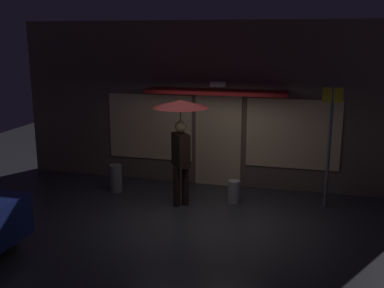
{
  "coord_description": "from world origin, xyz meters",
  "views": [
    {
      "loc": [
        2.04,
        -8.24,
        3.53
      ],
      "look_at": [
        -0.24,
        0.63,
        1.36
      ],
      "focal_mm": 42.88,
      "sensor_mm": 36.0,
      "label": 1
    }
  ],
  "objects_px": {
    "street_sign_post": "(330,138)",
    "sidewalk_bollard_2": "(116,178)",
    "person_with_umbrella": "(181,126)",
    "sidewalk_bollard": "(234,192)"
  },
  "relations": [
    {
      "from": "street_sign_post",
      "to": "sidewalk_bollard_2",
      "type": "bearing_deg",
      "value": -177.24
    },
    {
      "from": "person_with_umbrella",
      "to": "sidewalk_bollard",
      "type": "distance_m",
      "value": 1.88
    },
    {
      "from": "person_with_umbrella",
      "to": "street_sign_post",
      "type": "relative_size",
      "value": 0.86
    },
    {
      "from": "sidewalk_bollard",
      "to": "street_sign_post",
      "type": "bearing_deg",
      "value": 7.53
    },
    {
      "from": "street_sign_post",
      "to": "sidewalk_bollard",
      "type": "xyz_separation_m",
      "value": [
        -1.91,
        -0.25,
        -1.23
      ]
    },
    {
      "from": "person_with_umbrella",
      "to": "sidewalk_bollard_2",
      "type": "distance_m",
      "value": 2.26
    },
    {
      "from": "person_with_umbrella",
      "to": "sidewalk_bollard",
      "type": "relative_size",
      "value": 4.59
    },
    {
      "from": "sidewalk_bollard",
      "to": "sidewalk_bollard_2",
      "type": "height_order",
      "value": "sidewalk_bollard_2"
    },
    {
      "from": "sidewalk_bollard",
      "to": "sidewalk_bollard_2",
      "type": "distance_m",
      "value": 2.77
    },
    {
      "from": "sidewalk_bollard",
      "to": "sidewalk_bollard_2",
      "type": "relative_size",
      "value": 0.77
    }
  ]
}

